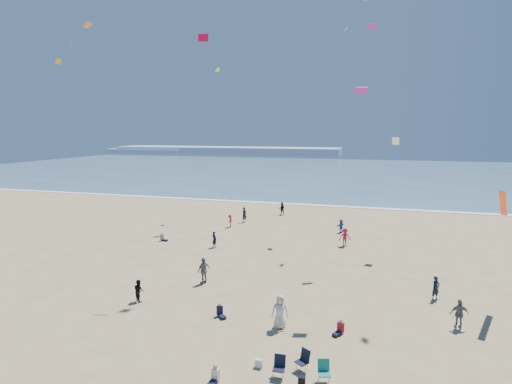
# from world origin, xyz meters

# --- Properties ---
(ocean) EXTENTS (220.00, 100.00, 0.06)m
(ocean) POSITION_xyz_m (0.00, 95.00, 0.03)
(ocean) COLOR #476B84
(ocean) RESTS_ON ground
(surf_line) EXTENTS (220.00, 1.20, 0.08)m
(surf_line) POSITION_xyz_m (0.00, 45.00, 0.04)
(surf_line) COLOR white
(surf_line) RESTS_ON ground
(headland_far) EXTENTS (110.00, 20.00, 3.20)m
(headland_far) POSITION_xyz_m (-60.00, 170.00, 1.60)
(headland_far) COLOR #7A8EA8
(headland_far) RESTS_ON ground
(headland_near) EXTENTS (40.00, 14.00, 2.00)m
(headland_near) POSITION_xyz_m (-100.00, 165.00, 1.00)
(headland_near) COLOR #7A8EA8
(headland_near) RESTS_ON ground
(standing_flyers) EXTENTS (30.12, 44.32, 1.95)m
(standing_flyers) POSITION_xyz_m (3.87, 15.79, 0.84)
(standing_flyers) COLOR black
(standing_flyers) RESTS_ON ground
(seated_group) EXTENTS (20.67, 26.35, 0.84)m
(seated_group) POSITION_xyz_m (1.01, 6.83, 0.42)
(seated_group) COLOR silver
(seated_group) RESTS_ON ground
(chair_cluster) EXTENTS (2.68, 1.53, 1.00)m
(chair_cluster) POSITION_xyz_m (5.58, 2.97, 0.50)
(chair_cluster) COLOR black
(chair_cluster) RESTS_ON ground
(white_tote) EXTENTS (0.35, 0.20, 0.40)m
(white_tote) POSITION_xyz_m (3.53, 3.19, 0.20)
(white_tote) COLOR silver
(white_tote) RESTS_ON ground
(black_backpack) EXTENTS (0.30, 0.22, 0.38)m
(black_backpack) POSITION_xyz_m (5.68, 2.45, 0.19)
(black_backpack) COLOR black
(black_backpack) RESTS_ON ground
(kites_aloft) EXTENTS (39.63, 46.20, 29.66)m
(kites_aloft) POSITION_xyz_m (8.77, 12.62, 15.20)
(kites_aloft) COLOR purple
(kites_aloft) RESTS_ON ground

